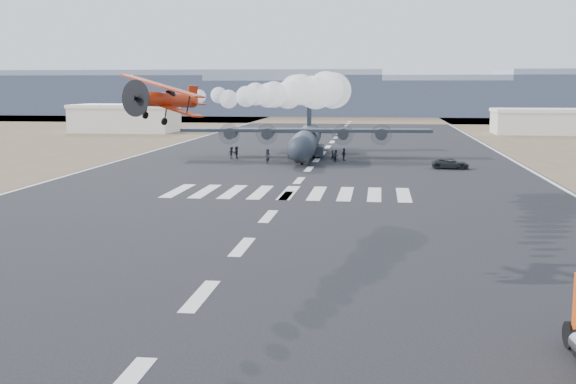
% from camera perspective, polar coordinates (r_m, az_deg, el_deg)
% --- Properties ---
extents(scrub_far, '(500.00, 80.00, 0.00)m').
position_cam_1_polar(scrub_far, '(255.05, 5.14, 5.86)').
color(scrub_far, brown).
rests_on(scrub_far, ground).
extents(runway_markings, '(60.00, 260.00, 0.01)m').
position_cam_1_polar(runway_markings, '(85.88, 0.88, 0.91)').
color(runway_markings, silver).
rests_on(runway_markings, ground).
extents(ridge_seg_b, '(150.00, 50.00, 15.00)m').
position_cam_1_polar(ridge_seg_b, '(316.95, -19.02, 7.28)').
color(ridge_seg_b, gray).
rests_on(ridge_seg_b, ground).
extents(ridge_seg_c, '(150.00, 50.00, 17.00)m').
position_cam_1_polar(ridge_seg_c, '(294.20, -7.49, 7.81)').
color(ridge_seg_c, gray).
rests_on(ridge_seg_c, ground).
extents(ridge_seg_d, '(150.00, 50.00, 13.00)m').
position_cam_1_polar(ridge_seg_d, '(284.82, 5.38, 7.43)').
color(ridge_seg_d, gray).
rests_on(ridge_seg_d, ground).
extents(ridge_seg_e, '(150.00, 50.00, 15.00)m').
position_cam_1_polar(ridge_seg_e, '(290.03, 18.43, 7.25)').
color(ridge_seg_e, gray).
rests_on(ridge_seg_e, ground).
extents(hangar_left, '(24.50, 14.50, 6.70)m').
position_cam_1_polar(hangar_left, '(180.56, -12.72, 5.73)').
color(hangar_left, beige).
rests_on(hangar_left, ground).
extents(hangar_right, '(20.50, 12.50, 5.90)m').
position_cam_1_polar(hangar_right, '(178.61, 19.13, 5.32)').
color(hangar_right, beige).
rests_on(hangar_right, ground).
extents(aerobatic_biplane, '(5.57, 5.21, 2.72)m').
position_cam_1_polar(aerobatic_biplane, '(41.34, -9.74, 7.28)').
color(aerobatic_biplane, '#B32A0B').
extents(smoke_trail, '(8.78, 31.83, 3.54)m').
position_cam_1_polar(smoke_trail, '(65.65, 1.82, 7.98)').
color(smoke_trail, white).
extents(transport_aircraft, '(38.81, 31.95, 11.21)m').
position_cam_1_polar(transport_aircraft, '(114.31, 1.44, 4.23)').
color(transport_aircraft, black).
rests_on(transport_aircraft, ground).
extents(support_vehicle, '(5.20, 2.72, 1.40)m').
position_cam_1_polar(support_vehicle, '(100.54, 12.71, 2.21)').
color(support_vehicle, black).
rests_on(support_vehicle, ground).
extents(crew_a, '(0.81, 0.82, 1.73)m').
position_cam_1_polar(crew_a, '(104.85, -1.64, 2.75)').
color(crew_a, black).
rests_on(crew_a, ground).
extents(crew_b, '(0.85, 1.03, 1.82)m').
position_cam_1_polar(crew_b, '(105.41, 0.69, 2.80)').
color(crew_b, black).
rests_on(crew_b, ground).
extents(crew_c, '(1.22, 1.20, 1.81)m').
position_cam_1_polar(crew_c, '(112.32, -4.49, 3.12)').
color(crew_c, black).
rests_on(crew_c, ground).
extents(crew_d, '(0.91, 1.23, 1.89)m').
position_cam_1_polar(crew_d, '(109.08, 4.44, 2.99)').
color(crew_d, black).
rests_on(crew_d, ground).
extents(crew_e, '(0.95, 0.95, 1.71)m').
position_cam_1_polar(crew_e, '(109.35, -1.63, 2.97)').
color(crew_e, black).
rests_on(crew_e, ground).
extents(crew_f, '(0.58, 1.76, 1.90)m').
position_cam_1_polar(crew_f, '(112.25, -4.10, 3.14)').
color(crew_f, black).
rests_on(crew_f, ground).
extents(crew_g, '(0.73, 0.74, 1.56)m').
position_cam_1_polar(crew_g, '(109.36, 3.55, 2.92)').
color(crew_g, black).
rests_on(crew_g, ground).
extents(crew_h, '(0.91, 1.03, 1.80)m').
position_cam_1_polar(crew_h, '(106.95, 3.83, 2.86)').
color(crew_h, black).
rests_on(crew_h, ground).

